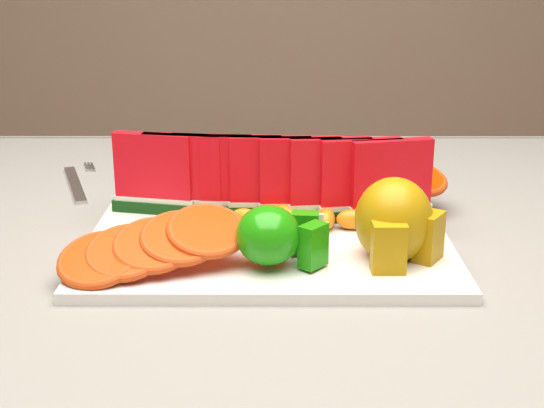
{
  "coord_description": "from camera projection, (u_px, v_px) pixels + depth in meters",
  "views": [
    {
      "loc": [
        0.1,
        -0.79,
        1.08
      ],
      "look_at": [
        0.1,
        -0.0,
        0.81
      ],
      "focal_mm": 50.0,
      "sensor_mm": 36.0,
      "label": 1
    }
  ],
  "objects": [
    {
      "name": "pear_cluster",
      "position": [
        395.0,
        223.0,
        0.78
      ],
      "size": [
        0.11,
        0.1,
        0.09
      ],
      "color": "#B76307",
      "rests_on": "platter"
    },
    {
      "name": "apple_cluster",
      "position": [
        275.0,
        236.0,
        0.76
      ],
      "size": [
        0.1,
        0.09,
        0.06
      ],
      "color": "#10870E",
      "rests_on": "platter"
    },
    {
      "name": "side_plate",
      "position": [
        314.0,
        176.0,
        1.09
      ],
      "size": [
        0.19,
        0.19,
        0.01
      ],
      "color": "silver",
      "rests_on": "tablecloth"
    },
    {
      "name": "fork",
      "position": [
        76.0,
        182.0,
        1.07
      ],
      "size": [
        0.07,
        0.19,
        0.0
      ],
      "color": "silver",
      "rests_on": "tablecloth"
    },
    {
      "name": "orange_fan_front",
      "position": [
        154.0,
        245.0,
        0.75
      ],
      "size": [
        0.2,
        0.13,
        0.06
      ],
      "color": "#E25100",
      "rests_on": "platter"
    },
    {
      "name": "tangerine_segments",
      "position": [
        278.0,
        218.0,
        0.87
      ],
      "size": [
        0.22,
        0.07,
        0.02
      ],
      "color": "orange",
      "rests_on": "platter"
    },
    {
      "name": "platter",
      "position": [
        269.0,
        241.0,
        0.85
      ],
      "size": [
        0.4,
        0.3,
        0.01
      ],
      "color": "silver",
      "rests_on": "tablecloth"
    },
    {
      "name": "tablecloth",
      "position": [
        187.0,
        281.0,
        0.86
      ],
      "size": [
        1.53,
        1.03,
        0.2
      ],
      "color": "slate",
      "rests_on": "table"
    },
    {
      "name": "watermelon_row",
      "position": [
        270.0,
        179.0,
        0.89
      ],
      "size": [
        0.39,
        0.07,
        0.1
      ],
      "color": "#123710",
      "rests_on": "platter"
    },
    {
      "name": "table",
      "position": [
        189.0,
        330.0,
        0.88
      ],
      "size": [
        1.4,
        0.9,
        0.75
      ],
      "color": "#432D17",
      "rests_on": "ground"
    },
    {
      "name": "orange_fan_back",
      "position": [
        300.0,
        184.0,
        0.95
      ],
      "size": [
        0.39,
        0.12,
        0.05
      ],
      "color": "#E25100",
      "rests_on": "platter"
    }
  ]
}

